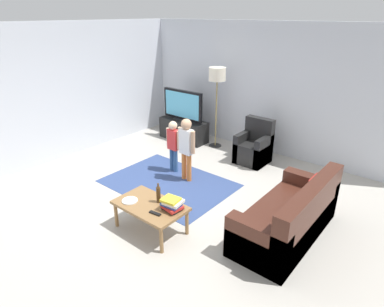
{
  "coord_description": "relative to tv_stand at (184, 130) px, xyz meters",
  "views": [
    {
      "loc": [
        3.25,
        -3.34,
        2.85
      ],
      "look_at": [
        0.0,
        0.6,
        0.65
      ],
      "focal_mm": 30.81,
      "sensor_mm": 36.0,
      "label": 1
    }
  ],
  "objects": [
    {
      "name": "armchair",
      "position": [
        1.94,
        -0.04,
        0.05
      ],
      "size": [
        0.6,
        0.6,
        0.9
      ],
      "color": "black",
      "rests_on": "ground"
    },
    {
      "name": "book_stack",
      "position": [
        2.33,
        -2.92,
        0.26
      ],
      "size": [
        0.28,
        0.26,
        0.17
      ],
      "color": "black",
      "rests_on": "coffee_table"
    },
    {
      "name": "tv_remote",
      "position": [
        2.22,
        -3.14,
        0.19
      ],
      "size": [
        0.17,
        0.07,
        0.02
      ],
      "primitive_type": "cube",
      "rotation": [
        0.0,
        0.0,
        0.14
      ],
      "color": "black",
      "rests_on": "coffee_table"
    },
    {
      "name": "ground",
      "position": [
        1.66,
        -2.3,
        -0.24
      ],
      "size": [
        7.8,
        7.8,
        0.0
      ],
      "primitive_type": "plane",
      "color": "#B2ADA3"
    },
    {
      "name": "wall_left",
      "position": [
        -1.34,
        -2.3,
        1.11
      ],
      "size": [
        0.12,
        6.0,
        2.7
      ],
      "primitive_type": "cube",
      "color": "silver",
      "rests_on": "ground"
    },
    {
      "name": "plate",
      "position": [
        1.72,
        -3.14,
        0.18
      ],
      "size": [
        0.22,
        0.22,
        0.02
      ],
      "color": "white",
      "rests_on": "coffee_table"
    },
    {
      "name": "floor_lamp",
      "position": [
        0.83,
        0.15,
        1.3
      ],
      "size": [
        0.36,
        0.36,
        1.78
      ],
      "color": "#262626",
      "rests_on": "ground"
    },
    {
      "name": "child_near_tv",
      "position": [
        0.97,
        -1.41,
        0.36
      ],
      "size": [
        0.34,
        0.16,
        1.01
      ],
      "color": "#33598C",
      "rests_on": "ground"
    },
    {
      "name": "tv_stand",
      "position": [
        0.0,
        0.0,
        0.0
      ],
      "size": [
        1.2,
        0.44,
        0.5
      ],
      "color": "black",
      "rests_on": "ground"
    },
    {
      "name": "bottle",
      "position": [
        2.05,
        -2.9,
        0.3
      ],
      "size": [
        0.06,
        0.06,
        0.29
      ],
      "color": "#4C3319",
      "rests_on": "coffee_table"
    },
    {
      "name": "wall_back",
      "position": [
        1.66,
        0.7,
        1.11
      ],
      "size": [
        6.0,
        0.12,
        2.7
      ],
      "primitive_type": "cube",
      "color": "silver",
      "rests_on": "ground"
    },
    {
      "name": "area_rug",
      "position": [
        1.24,
        -1.85,
        -0.24
      ],
      "size": [
        2.2,
        1.6,
        0.01
      ],
      "primitive_type": "cube",
      "color": "#33477A",
      "rests_on": "ground"
    },
    {
      "name": "tv",
      "position": [
        0.0,
        -0.02,
        0.6
      ],
      "size": [
        1.1,
        0.28,
        0.71
      ],
      "color": "black",
      "rests_on": "tv_stand"
    },
    {
      "name": "coffee_table",
      "position": [
        2.0,
        -3.02,
        0.13
      ],
      "size": [
        1.0,
        0.6,
        0.42
      ],
      "color": "olive",
      "rests_on": "ground"
    },
    {
      "name": "child_center",
      "position": [
        1.4,
        -1.53,
        0.46
      ],
      "size": [
        0.39,
        0.19,
        1.17
      ],
      "color": "orange",
      "rests_on": "ground"
    },
    {
      "name": "couch",
      "position": [
        3.58,
        -1.92,
        0.05
      ],
      "size": [
        0.8,
        1.8,
        0.86
      ],
      "color": "#472319",
      "rests_on": "ground"
    }
  ]
}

